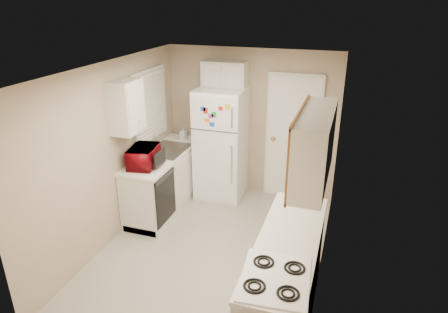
% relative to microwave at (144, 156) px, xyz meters
% --- Properties ---
extents(floor, '(3.80, 3.80, 0.00)m').
position_rel_microwave_xyz_m(floor, '(1.15, -0.39, -1.05)').
color(floor, beige).
rests_on(floor, ground).
extents(ceiling, '(3.80, 3.80, 0.00)m').
position_rel_microwave_xyz_m(ceiling, '(1.15, -0.39, 1.35)').
color(ceiling, white).
rests_on(ceiling, floor).
extents(wall_left, '(3.80, 3.80, 0.00)m').
position_rel_microwave_xyz_m(wall_left, '(-0.25, -0.39, 0.15)').
color(wall_left, tan).
rests_on(wall_left, floor).
extents(wall_right, '(3.80, 3.80, 0.00)m').
position_rel_microwave_xyz_m(wall_right, '(2.55, -0.39, 0.15)').
color(wall_right, tan).
rests_on(wall_right, floor).
extents(wall_back, '(2.80, 2.80, 0.00)m').
position_rel_microwave_xyz_m(wall_back, '(1.15, 1.51, 0.15)').
color(wall_back, tan).
rests_on(wall_back, floor).
extents(wall_front, '(2.80, 2.80, 0.00)m').
position_rel_microwave_xyz_m(wall_front, '(1.15, -2.29, 0.15)').
color(wall_front, tan).
rests_on(wall_front, floor).
extents(left_counter, '(0.60, 1.80, 0.90)m').
position_rel_microwave_xyz_m(left_counter, '(0.05, 0.51, -0.60)').
color(left_counter, silver).
rests_on(left_counter, floor).
extents(dishwasher, '(0.03, 0.58, 0.72)m').
position_rel_microwave_xyz_m(dishwasher, '(0.34, -0.09, -0.56)').
color(dishwasher, black).
rests_on(dishwasher, floor).
extents(sink, '(0.54, 0.74, 0.16)m').
position_rel_microwave_xyz_m(sink, '(0.05, 0.66, -0.19)').
color(sink, gray).
rests_on(sink, left_counter).
extents(microwave, '(0.56, 0.37, 0.34)m').
position_rel_microwave_xyz_m(microwave, '(0.00, 0.00, 0.00)').
color(microwave, maroon).
rests_on(microwave, left_counter).
extents(soap_bottle, '(0.10, 0.10, 0.21)m').
position_rel_microwave_xyz_m(soap_bottle, '(0.07, 1.21, -0.05)').
color(soap_bottle, white).
rests_on(soap_bottle, left_counter).
extents(window_blinds, '(0.10, 0.98, 1.08)m').
position_rel_microwave_xyz_m(window_blinds, '(-0.21, 0.66, 0.55)').
color(window_blinds, silver).
rests_on(window_blinds, wall_left).
extents(upper_cabinet_left, '(0.30, 0.45, 0.70)m').
position_rel_microwave_xyz_m(upper_cabinet_left, '(-0.10, -0.17, 0.75)').
color(upper_cabinet_left, silver).
rests_on(upper_cabinet_left, wall_left).
extents(refrigerator, '(0.76, 0.74, 1.81)m').
position_rel_microwave_xyz_m(refrigerator, '(0.75, 1.17, -0.14)').
color(refrigerator, white).
rests_on(refrigerator, floor).
extents(cabinet_over_fridge, '(0.70, 0.30, 0.40)m').
position_rel_microwave_xyz_m(cabinet_over_fridge, '(0.75, 1.36, 0.95)').
color(cabinet_over_fridge, silver).
rests_on(cabinet_over_fridge, wall_back).
extents(interior_door, '(0.86, 0.06, 2.08)m').
position_rel_microwave_xyz_m(interior_door, '(1.85, 1.47, -0.03)').
color(interior_door, white).
rests_on(interior_door, floor).
extents(right_counter, '(0.60, 2.00, 0.90)m').
position_rel_microwave_xyz_m(right_counter, '(2.25, -1.19, -0.60)').
color(right_counter, silver).
rests_on(right_counter, floor).
extents(upper_cabinet_right, '(0.30, 1.20, 0.70)m').
position_rel_microwave_xyz_m(upper_cabinet_right, '(2.40, -0.89, 0.75)').
color(upper_cabinet_right, silver).
rests_on(upper_cabinet_right, wall_right).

